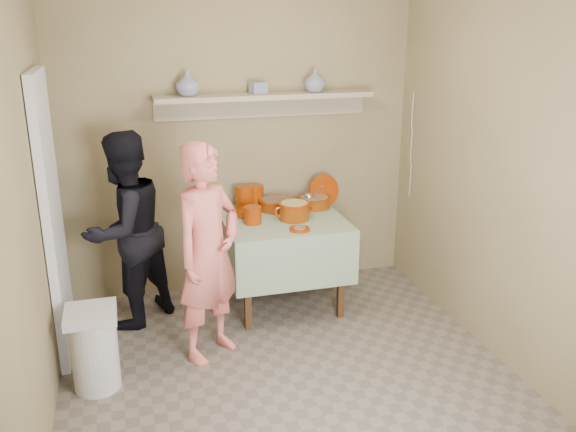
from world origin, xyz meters
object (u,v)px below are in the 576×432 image
object	(u,v)px
serving_table	(282,231)
cazuela_rice	(294,209)
person_cook	(208,253)
trash_bin	(94,349)
person_helper	(125,231)

from	to	relation	value
serving_table	cazuela_rice	distance (m)	0.23
person_cook	trash_bin	distance (m)	0.96
person_cook	trash_bin	world-z (taller)	person_cook
person_helper	cazuela_rice	distance (m)	1.32
person_cook	serving_table	xyz separation A→B (m)	(0.70, 0.66, -0.13)
person_helper	serving_table	bearing A→B (deg)	138.54
person_helper	cazuela_rice	xyz separation A→B (m)	(1.32, -0.08, 0.08)
serving_table	person_helper	bearing A→B (deg)	179.93
person_helper	trash_bin	xyz separation A→B (m)	(-0.25, -0.88, -0.48)
serving_table	cazuela_rice	world-z (taller)	cazuela_rice
person_cook	person_helper	size ratio (longest dim) A/B	1.01
cazuela_rice	trash_bin	world-z (taller)	cazuela_rice
person_cook	trash_bin	xyz separation A→B (m)	(-0.79, -0.22, -0.49)
serving_table	trash_bin	xyz separation A→B (m)	(-1.50, -0.88, -0.36)
person_cook	person_helper	xyz separation A→B (m)	(-0.54, 0.66, -0.01)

